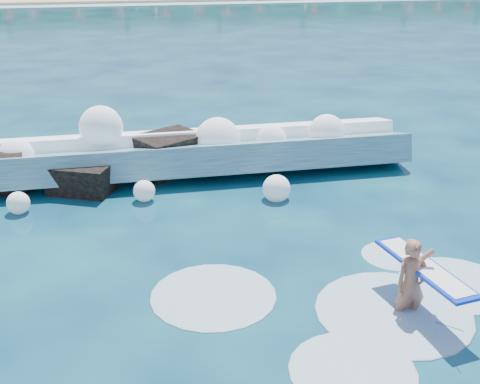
{
  "coord_description": "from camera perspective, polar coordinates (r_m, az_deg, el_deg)",
  "views": [
    {
      "loc": [
        -1.28,
        -11.54,
        6.91
      ],
      "look_at": [
        1.5,
        2.0,
        1.2
      ],
      "focal_mm": 45.0,
      "sensor_mm": 36.0,
      "label": 1
    }
  ],
  "objects": [
    {
      "name": "wet_band",
      "position": [
        78.85,
        -11.11,
        17.05
      ],
      "size": [
        140.0,
        5.0,
        0.08
      ],
      "primitive_type": "cube",
      "color": "silver",
      "rests_on": "ground"
    },
    {
      "name": "surf_foam",
      "position": [
        12.84,
        11.52,
        -10.64
      ],
      "size": [
        8.87,
        5.7,
        0.16
      ],
      "color": "silver",
      "rests_on": "ground"
    },
    {
      "name": "surfer_with_board",
      "position": [
        12.57,
        16.17,
        -8.09
      ],
      "size": [
        1.16,
        3.06,
        1.94
      ],
      "color": "#A6654D",
      "rests_on": "ground"
    },
    {
      "name": "breaking_wave",
      "position": [
        19.62,
        -10.95,
        3.12
      ],
      "size": [
        18.43,
        2.85,
        1.59
      ],
      "color": "#346A82",
      "rests_on": "ground"
    },
    {
      "name": "wave_spray",
      "position": [
        19.39,
        -10.74,
        4.35
      ],
      "size": [
        15.01,
        4.39,
        2.3
      ],
      "color": "white",
      "rests_on": "ground"
    },
    {
      "name": "ground",
      "position": [
        13.52,
        -4.58,
        -8.39
      ],
      "size": [
        200.0,
        200.0,
        0.0
      ],
      "primitive_type": "plane",
      "color": "#082343",
      "rests_on": "ground"
    },
    {
      "name": "rock_cluster",
      "position": [
        19.44,
        -15.69,
        2.17
      ],
      "size": [
        8.32,
        3.44,
        1.42
      ],
      "color": "black",
      "rests_on": "ground"
    }
  ]
}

